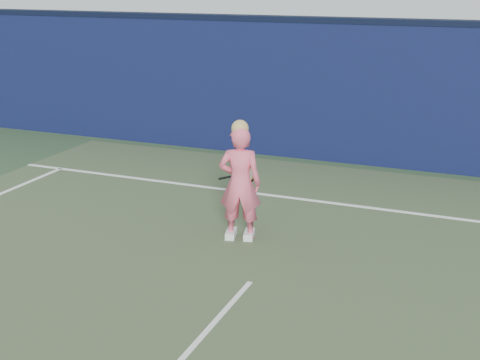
% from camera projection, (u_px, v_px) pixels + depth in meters
% --- Properties ---
extents(ground, '(80.00, 80.00, 0.00)m').
position_uv_depth(ground, '(214.00, 324.00, 6.64)').
color(ground, '#2A3F26').
rests_on(ground, ground).
extents(backstop_wall, '(24.00, 0.40, 2.50)m').
position_uv_depth(backstop_wall, '(361.00, 95.00, 12.02)').
color(backstop_wall, '#0C1635').
rests_on(backstop_wall, ground).
extents(wall_cap, '(24.00, 0.42, 0.10)m').
position_uv_depth(wall_cap, '(365.00, 21.00, 11.64)').
color(wall_cap, black).
rests_on(wall_cap, backstop_wall).
extents(player, '(0.62, 0.48, 1.59)m').
position_uv_depth(player, '(240.00, 183.00, 8.59)').
color(player, '#F25E7A').
rests_on(player, ground).
extents(racket, '(0.54, 0.14, 0.29)m').
position_uv_depth(racket, '(243.00, 175.00, 8.99)').
color(racket, black).
rests_on(racket, ground).
extents(court_lines, '(11.00, 12.04, 0.01)m').
position_uv_depth(court_lines, '(200.00, 339.00, 6.35)').
color(court_lines, white).
rests_on(court_lines, court_surface).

